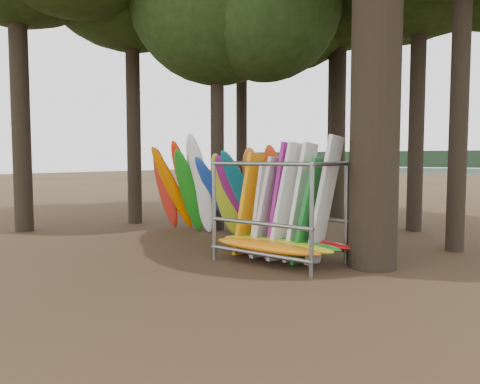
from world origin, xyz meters
The scene contains 3 objects.
ground centered at (0.00, 0.00, 0.00)m, with size 120.00×120.00×0.00m, color #47331E.
kayak_row centered at (-1.13, 1.93, 1.32)m, with size 5.16×2.28×3.18m.
storage_rack centered at (2.43, 0.23, 1.05)m, with size 3.20×1.54×2.84m.
Camera 1 is at (8.30, -8.39, 2.34)m, focal length 35.00 mm.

